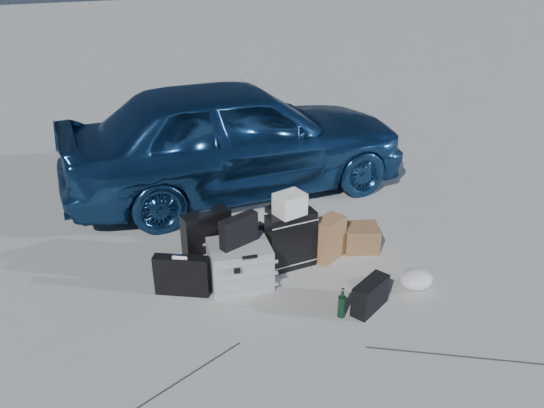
# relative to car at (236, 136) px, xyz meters

# --- Properties ---
(ground) EXTENTS (60.00, 60.00, 0.00)m
(ground) POSITION_rel_car_xyz_m (-0.54, -2.58, -0.75)
(ground) COLOR #A4A5A0
(ground) RESTS_ON ground
(car) EXTENTS (4.53, 2.12, 1.50)m
(car) POSITION_rel_car_xyz_m (0.00, 0.00, 0.00)
(car) COLOR #214E87
(car) RESTS_ON ground
(pelican_case) EXTENTS (0.66, 0.58, 0.42)m
(pelican_case) POSITION_rel_car_xyz_m (-0.84, -2.00, -0.54)
(pelican_case) COLOR #B1B2B6
(pelican_case) RESTS_ON ground
(laptop_bag) EXTENTS (0.40, 0.20, 0.29)m
(laptop_bag) POSITION_rel_car_xyz_m (-0.84, -1.99, -0.18)
(laptop_bag) COLOR black
(laptop_bag) RESTS_ON pelican_case
(briefcase) EXTENTS (0.49, 0.37, 0.40)m
(briefcase) POSITION_rel_car_xyz_m (-1.40, -1.93, -0.55)
(briefcase) COLOR black
(briefcase) RESTS_ON ground
(suitcase_left) EXTENTS (0.49, 0.21, 0.63)m
(suitcase_left) POSITION_rel_car_xyz_m (-1.03, -1.62, -0.44)
(suitcase_left) COLOR black
(suitcase_left) RESTS_ON ground
(suitcase_right) EXTENTS (0.51, 0.19, 0.60)m
(suitcase_right) POSITION_rel_car_xyz_m (-0.27, -1.98, -0.45)
(suitcase_right) COLOR black
(suitcase_right) RESTS_ON ground
(white_carton) EXTENTS (0.31, 0.26, 0.22)m
(white_carton) POSITION_rel_car_xyz_m (-0.29, -1.98, -0.03)
(white_carton) COLOR white
(white_carton) RESTS_ON suitcase_right
(duffel_bag) EXTENTS (0.74, 0.58, 0.34)m
(duffel_bag) POSITION_rel_car_xyz_m (-0.16, -1.56, -0.58)
(duffel_bag) COLOR black
(duffel_bag) RESTS_ON ground
(flat_box_white) EXTENTS (0.51, 0.42, 0.08)m
(flat_box_white) POSITION_rel_car_xyz_m (-0.16, -1.56, -0.37)
(flat_box_white) COLOR white
(flat_box_white) RESTS_ON duffel_bag
(flat_box_black) EXTENTS (0.34, 0.28, 0.06)m
(flat_box_black) POSITION_rel_car_xyz_m (-0.16, -1.56, -0.30)
(flat_box_black) COLOR black
(flat_box_black) RESTS_ON flat_box_white
(kraft_bag) EXTENTS (0.39, 0.32, 0.46)m
(kraft_bag) POSITION_rel_car_xyz_m (0.16, -2.00, -0.52)
(kraft_bag) COLOR #A37047
(kraft_bag) RESTS_ON ground
(cardboard_box) EXTENTS (0.46, 0.43, 0.27)m
(cardboard_box) POSITION_rel_car_xyz_m (0.57, -2.01, -0.61)
(cardboard_box) COLOR brown
(cardboard_box) RESTS_ON ground
(plastic_bag) EXTENTS (0.34, 0.29, 0.19)m
(plastic_bag) POSITION_rel_car_xyz_m (0.62, -2.85, -0.66)
(plastic_bag) COLOR silver
(plastic_bag) RESTS_ON ground
(messenger_bag) EXTENTS (0.44, 0.31, 0.29)m
(messenger_bag) POSITION_rel_car_xyz_m (0.03, -2.91, -0.60)
(messenger_bag) COLOR black
(messenger_bag) RESTS_ON ground
(green_bottle) EXTENTS (0.08, 0.08, 0.28)m
(green_bottle) POSITION_rel_car_xyz_m (-0.26, -2.89, -0.61)
(green_bottle) COLOR black
(green_bottle) RESTS_ON ground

